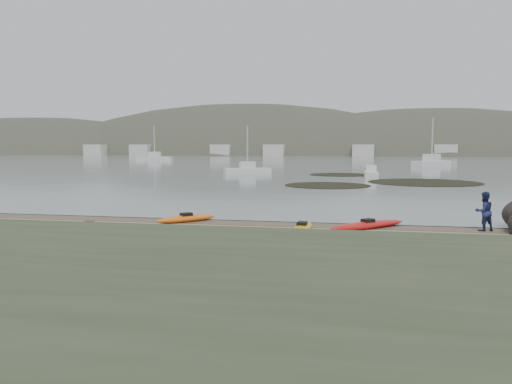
# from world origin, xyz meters

# --- Properties ---
(ground) EXTENTS (600.00, 600.00, 0.00)m
(ground) POSITION_xyz_m (0.00, 0.00, 0.00)
(ground) COLOR tan
(ground) RESTS_ON ground
(wet_sand) EXTENTS (60.00, 60.00, 0.00)m
(wet_sand) POSITION_xyz_m (0.00, -0.30, 0.00)
(wet_sand) COLOR brown
(wet_sand) RESTS_ON ground
(water) EXTENTS (1200.00, 1200.00, 0.00)m
(water) POSITION_xyz_m (0.00, 300.00, 0.01)
(water) COLOR slate
(water) RESTS_ON ground
(bluff) EXTENTS (60.00, 8.00, 2.00)m
(bluff) POSITION_xyz_m (0.00, -17.50, 1.00)
(bluff) COLOR #475138
(bluff) RESTS_ON ground
(kayaks) EXTENTS (19.83, 8.02, 0.34)m
(kayaks) POSITION_xyz_m (0.89, -3.63, 0.17)
(kayaks) COLOR yellow
(kayaks) RESTS_ON ground
(person_east) EXTENTS (1.05, 0.95, 1.78)m
(person_east) POSITION_xyz_m (10.59, -0.80, 0.89)
(person_east) COLOR navy
(person_east) RESTS_ON ground
(kelp_mats) EXTENTS (19.27, 25.45, 0.04)m
(kelp_mats) POSITION_xyz_m (7.42, 30.00, 0.03)
(kelp_mats) COLOR black
(kelp_mats) RESTS_ON water
(moored_boats) EXTENTS (105.15, 86.89, 1.19)m
(moored_boats) POSITION_xyz_m (3.04, 77.41, 0.54)
(moored_boats) COLOR silver
(moored_boats) RESTS_ON ground
(far_hills) EXTENTS (550.00, 135.00, 80.00)m
(far_hills) POSITION_xyz_m (39.38, 193.97, -15.93)
(far_hills) COLOR #384235
(far_hills) RESTS_ON ground
(far_town) EXTENTS (199.00, 5.00, 4.00)m
(far_town) POSITION_xyz_m (6.00, 145.00, 2.00)
(far_town) COLOR beige
(far_town) RESTS_ON ground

